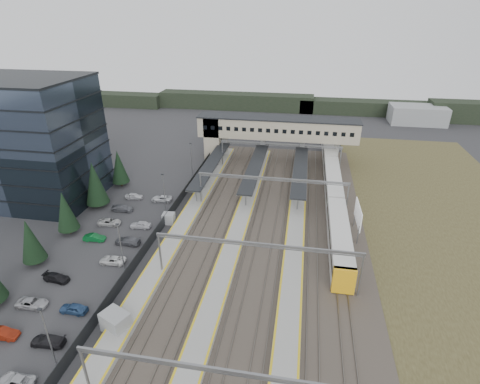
% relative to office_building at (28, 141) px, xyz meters
% --- Properties ---
extents(ground, '(220.00, 220.00, 0.00)m').
position_rel_office_building_xyz_m(ground, '(36.00, -12.00, -12.19)').
color(ground, '#2B2B2D').
rests_on(ground, ground).
extents(office_building, '(24.30, 18.30, 24.30)m').
position_rel_office_building_xyz_m(office_building, '(0.00, 0.00, 0.00)').
color(office_building, '#343F51').
rests_on(office_building, ground).
extents(conifer_row, '(4.42, 49.82, 9.50)m').
position_rel_office_building_xyz_m(conifer_row, '(14.00, -15.86, -7.36)').
color(conifer_row, black).
rests_on(conifer_row, ground).
extents(car_park, '(10.38, 44.48, 1.28)m').
position_rel_office_building_xyz_m(car_park, '(22.49, -18.90, -11.59)').
color(car_park, '#A9A8AC').
rests_on(car_park, ground).
extents(lampposts, '(0.50, 53.25, 8.07)m').
position_rel_office_building_xyz_m(lampposts, '(28.00, -10.75, -7.86)').
color(lampposts, slate).
rests_on(lampposts, ground).
extents(fence, '(0.08, 90.00, 2.00)m').
position_rel_office_building_xyz_m(fence, '(29.50, -7.00, -11.19)').
color(fence, '#26282B').
rests_on(fence, ground).
extents(relay_cabin_near, '(3.91, 3.48, 2.69)m').
position_rel_office_building_xyz_m(relay_cabin_near, '(32.42, -31.34, -10.85)').
color(relay_cabin_near, gray).
rests_on(relay_cabin_near, ground).
extents(relay_cabin_far, '(2.24, 1.92, 1.94)m').
position_rel_office_building_xyz_m(relay_cabin_far, '(29.93, -5.69, -11.22)').
color(relay_cabin_far, gray).
rests_on(relay_cabin_far, ground).
extents(rail_corridor, '(34.00, 90.00, 0.92)m').
position_rel_office_building_xyz_m(rail_corridor, '(45.34, -7.00, -11.90)').
color(rail_corridor, '#3A322C').
rests_on(rail_corridor, ground).
extents(canopies, '(23.10, 30.00, 3.28)m').
position_rel_office_building_xyz_m(canopies, '(43.00, 15.00, -8.27)').
color(canopies, black).
rests_on(canopies, ground).
extents(footbridge, '(40.40, 6.40, 11.20)m').
position_rel_office_building_xyz_m(footbridge, '(43.70, 30.00, -4.26)').
color(footbridge, tan).
rests_on(footbridge, ground).
extents(gantries, '(28.40, 62.28, 7.17)m').
position_rel_office_building_xyz_m(gantries, '(48.00, -9.00, -6.20)').
color(gantries, slate).
rests_on(gantries, ground).
extents(train, '(3.13, 65.33, 3.94)m').
position_rel_office_building_xyz_m(train, '(60.00, 12.29, -9.95)').
color(train, silver).
rests_on(train, ground).
extents(billboard, '(0.34, 6.72, 5.84)m').
position_rel_office_building_xyz_m(billboard, '(63.27, -4.07, -8.22)').
color(billboard, slate).
rests_on(billboard, ground).
extents(scrub_east, '(34.00, 120.00, 0.06)m').
position_rel_office_building_xyz_m(scrub_east, '(81.00, -7.00, -12.16)').
color(scrub_east, '#413A1E').
rests_on(scrub_east, ground).
extents(treeline_far, '(170.00, 19.00, 7.00)m').
position_rel_office_building_xyz_m(treeline_far, '(59.81, 80.28, -9.24)').
color(treeline_far, black).
rests_on(treeline_far, ground).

